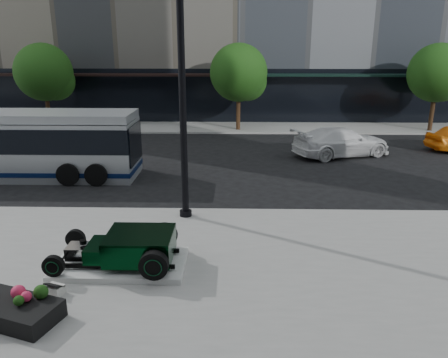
{
  "coord_description": "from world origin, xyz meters",
  "views": [
    {
      "loc": [
        0.73,
        -16.58,
        5.78
      ],
      "look_at": [
        0.39,
        -1.91,
        1.2
      ],
      "focal_mm": 35.0,
      "sensor_mm": 36.0,
      "label": 1
    }
  ],
  "objects_px": {
    "lamppost": "(183,115)",
    "flower_planter": "(12,309)",
    "white_sedan": "(341,142)",
    "hot_rod": "(132,247)",
    "transit_bus": "(1,144)"
  },
  "relations": [
    {
      "from": "flower_planter",
      "to": "transit_bus",
      "type": "relative_size",
      "value": 0.18
    },
    {
      "from": "lamppost",
      "to": "white_sedan",
      "type": "bearing_deg",
      "value": 50.63
    },
    {
      "from": "hot_rod",
      "to": "flower_planter",
      "type": "distance_m",
      "value": 3.14
    },
    {
      "from": "flower_planter",
      "to": "white_sedan",
      "type": "relative_size",
      "value": 0.42
    },
    {
      "from": "hot_rod",
      "to": "white_sedan",
      "type": "relative_size",
      "value": 0.61
    },
    {
      "from": "lamppost",
      "to": "flower_planter",
      "type": "relative_size",
      "value": 3.36
    },
    {
      "from": "lamppost",
      "to": "white_sedan",
      "type": "relative_size",
      "value": 1.42
    },
    {
      "from": "flower_planter",
      "to": "hot_rod",
      "type": "bearing_deg",
      "value": 48.43
    },
    {
      "from": "transit_bus",
      "to": "white_sedan",
      "type": "height_order",
      "value": "transit_bus"
    },
    {
      "from": "lamppost",
      "to": "white_sedan",
      "type": "distance_m",
      "value": 11.94
    },
    {
      "from": "transit_bus",
      "to": "white_sedan",
      "type": "xyz_separation_m",
      "value": [
        16.09,
        4.11,
        -0.72
      ]
    },
    {
      "from": "lamppost",
      "to": "white_sedan",
      "type": "height_order",
      "value": "lamppost"
    },
    {
      "from": "hot_rod",
      "to": "lamppost",
      "type": "distance_m",
      "value": 4.73
    },
    {
      "from": "lamppost",
      "to": "flower_planter",
      "type": "bearing_deg",
      "value": -117.34
    },
    {
      "from": "white_sedan",
      "to": "flower_planter",
      "type": "bearing_deg",
      "value": 125.14
    }
  ]
}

